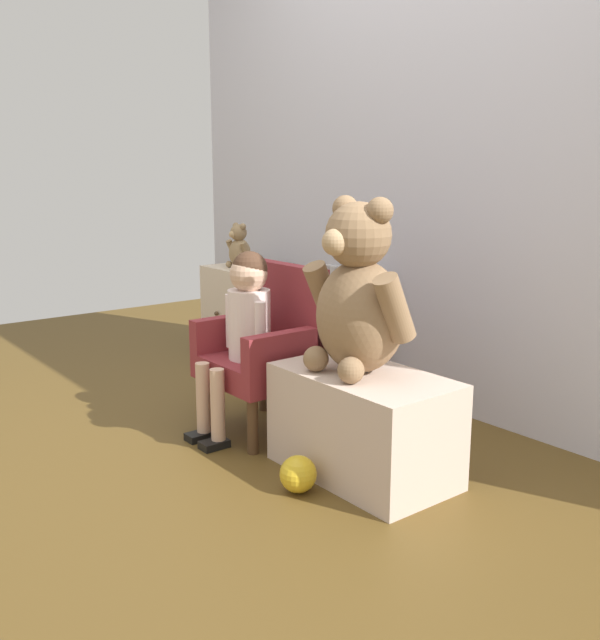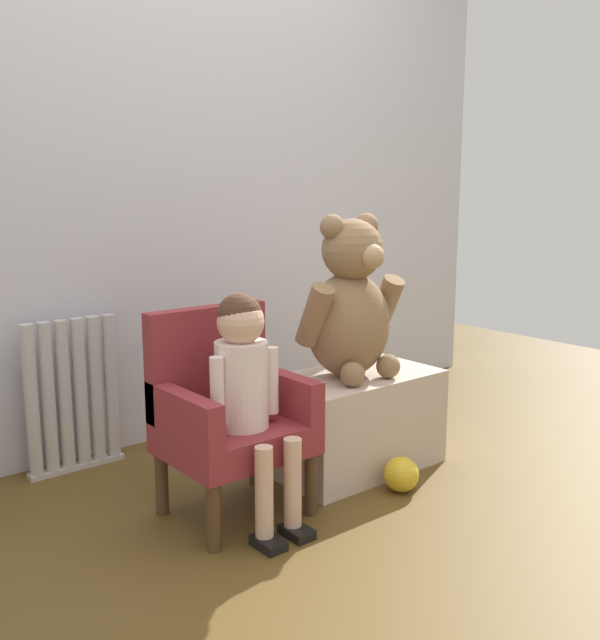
{
  "view_description": "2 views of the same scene",
  "coord_description": "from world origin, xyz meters",
  "px_view_note": "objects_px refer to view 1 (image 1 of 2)",
  "views": [
    {
      "loc": [
        2.08,
        -1.22,
        1.08
      ],
      "look_at": [
        0.03,
        0.37,
        0.51
      ],
      "focal_mm": 40.0,
      "sensor_mm": 36.0,
      "label": 1
    },
    {
      "loc": [
        -1.48,
        -1.48,
        1.08
      ],
      "look_at": [
        0.04,
        0.38,
        0.62
      ],
      "focal_mm": 40.0,
      "sensor_mm": 36.0,
      "label": 2
    }
  ],
  "objects_px": {
    "toy_ball": "(298,474)",
    "child_armchair": "(267,348)",
    "low_bench": "(363,424)",
    "radiator": "(346,327)",
    "child_figure": "(244,317)",
    "small_teddy_bear": "(239,248)",
    "small_dresser": "(238,315)",
    "large_teddy_bear": "(359,296)"
  },
  "relations": [
    {
      "from": "toy_ball",
      "to": "child_armchair",
      "type": "bearing_deg",
      "value": 154.09
    },
    {
      "from": "child_armchair",
      "to": "low_bench",
      "type": "relative_size",
      "value": 1.05
    },
    {
      "from": "low_bench",
      "to": "toy_ball",
      "type": "xyz_separation_m",
      "value": [
        -0.03,
        -0.27,
        -0.12
      ]
    },
    {
      "from": "radiator",
      "to": "child_figure",
      "type": "xyz_separation_m",
      "value": [
        0.26,
        -0.78,
        0.2
      ]
    },
    {
      "from": "small_teddy_bear",
      "to": "toy_ball",
      "type": "height_order",
      "value": "small_teddy_bear"
    },
    {
      "from": "small_dresser",
      "to": "low_bench",
      "type": "distance_m",
      "value": 1.6
    },
    {
      "from": "child_figure",
      "to": "small_teddy_bear",
      "type": "xyz_separation_m",
      "value": [
        -0.92,
        0.58,
        0.15
      ]
    },
    {
      "from": "child_armchair",
      "to": "toy_ball",
      "type": "height_order",
      "value": "child_armchair"
    },
    {
      "from": "radiator",
      "to": "small_teddy_bear",
      "type": "distance_m",
      "value": 0.77
    },
    {
      "from": "child_figure",
      "to": "low_bench",
      "type": "xyz_separation_m",
      "value": [
        0.58,
        0.11,
        -0.31
      ]
    },
    {
      "from": "small_dresser",
      "to": "child_armchair",
      "type": "distance_m",
      "value": 1.05
    },
    {
      "from": "small_teddy_bear",
      "to": "toy_ball",
      "type": "distance_m",
      "value": 1.75
    },
    {
      "from": "small_dresser",
      "to": "child_armchair",
      "type": "height_order",
      "value": "child_armchair"
    },
    {
      "from": "child_armchair",
      "to": "small_teddy_bear",
      "type": "xyz_separation_m",
      "value": [
        -0.92,
        0.47,
        0.3
      ]
    },
    {
      "from": "small_dresser",
      "to": "large_teddy_bear",
      "type": "bearing_deg",
      "value": -17.47
    },
    {
      "from": "radiator",
      "to": "low_bench",
      "type": "bearing_deg",
      "value": -38.31
    },
    {
      "from": "small_dresser",
      "to": "toy_ball",
      "type": "bearing_deg",
      "value": -26.21
    },
    {
      "from": "low_bench",
      "to": "small_teddy_bear",
      "type": "xyz_separation_m",
      "value": [
        -1.5,
        0.47,
        0.45
      ]
    },
    {
      "from": "child_figure",
      "to": "small_dresser",
      "type": "bearing_deg",
      "value": 148.47
    },
    {
      "from": "low_bench",
      "to": "small_teddy_bear",
      "type": "relative_size",
      "value": 2.68
    },
    {
      "from": "small_dresser",
      "to": "toy_ball",
      "type": "height_order",
      "value": "small_dresser"
    },
    {
      "from": "child_armchair",
      "to": "large_teddy_bear",
      "type": "height_order",
      "value": "large_teddy_bear"
    },
    {
      "from": "toy_ball",
      "to": "low_bench",
      "type": "bearing_deg",
      "value": 84.4
    },
    {
      "from": "low_bench",
      "to": "small_teddy_bear",
      "type": "height_order",
      "value": "small_teddy_bear"
    },
    {
      "from": "small_dresser",
      "to": "child_armchair",
      "type": "bearing_deg",
      "value": -26.39
    },
    {
      "from": "radiator",
      "to": "large_teddy_bear",
      "type": "xyz_separation_m",
      "value": [
        0.81,
        -0.67,
        0.35
      ]
    },
    {
      "from": "radiator",
      "to": "toy_ball",
      "type": "xyz_separation_m",
      "value": [
        0.82,
        -0.94,
        -0.23
      ]
    },
    {
      "from": "child_armchair",
      "to": "low_bench",
      "type": "xyz_separation_m",
      "value": [
        0.58,
        -0.0,
        -0.16
      ]
    },
    {
      "from": "radiator",
      "to": "small_dresser",
      "type": "distance_m",
      "value": 0.71
    },
    {
      "from": "radiator",
      "to": "child_armchair",
      "type": "relative_size",
      "value": 0.87
    },
    {
      "from": "child_figure",
      "to": "child_armchair",
      "type": "bearing_deg",
      "value": 90.0
    },
    {
      "from": "radiator",
      "to": "large_teddy_bear",
      "type": "relative_size",
      "value": 0.97
    },
    {
      "from": "child_figure",
      "to": "large_teddy_bear",
      "type": "bearing_deg",
      "value": 11.13
    },
    {
      "from": "low_bench",
      "to": "large_teddy_bear",
      "type": "distance_m",
      "value": 0.45
    },
    {
      "from": "toy_ball",
      "to": "child_figure",
      "type": "bearing_deg",
      "value": 163.95
    },
    {
      "from": "radiator",
      "to": "small_dresser",
      "type": "relative_size",
      "value": 1.1
    },
    {
      "from": "child_armchair",
      "to": "child_figure",
      "type": "height_order",
      "value": "child_figure"
    },
    {
      "from": "large_teddy_bear",
      "to": "small_teddy_bear",
      "type": "relative_size",
      "value": 2.51
    },
    {
      "from": "radiator",
      "to": "low_bench",
      "type": "height_order",
      "value": "radiator"
    },
    {
      "from": "radiator",
      "to": "child_armchair",
      "type": "xyz_separation_m",
      "value": [
        0.26,
        -0.67,
        0.05
      ]
    },
    {
      "from": "low_bench",
      "to": "child_armchair",
      "type": "bearing_deg",
      "value": 179.95
    },
    {
      "from": "child_armchair",
      "to": "small_teddy_bear",
      "type": "height_order",
      "value": "small_teddy_bear"
    }
  ]
}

